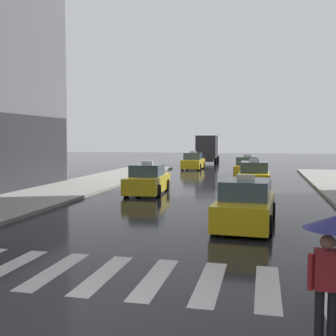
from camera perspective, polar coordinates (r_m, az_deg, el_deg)
crosswalk_markings at (r=9.55m, az=-5.40°, el=-14.59°), size 11.30×2.80×0.01m
taxi_lead at (r=14.79m, az=10.61°, el=-5.04°), size 2.13×4.63×1.80m
taxi_second at (r=23.03m, az=-2.82°, el=-1.70°), size 2.12×4.62×1.80m
taxi_third at (r=26.09m, az=11.74°, el=-1.10°), size 1.99×4.57×1.80m
taxi_fourth at (r=33.02m, az=10.85°, el=-0.00°), size 1.99×4.57×1.80m
taxi_fifth at (r=41.02m, az=3.49°, el=0.86°), size 1.98×4.56×1.80m
box_truck at (r=49.05m, az=5.50°, el=2.70°), size 2.55×7.63×3.35m
pedestrian_with_umbrella at (r=6.64m, az=21.76°, el=-9.66°), size 0.96×0.96×1.94m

